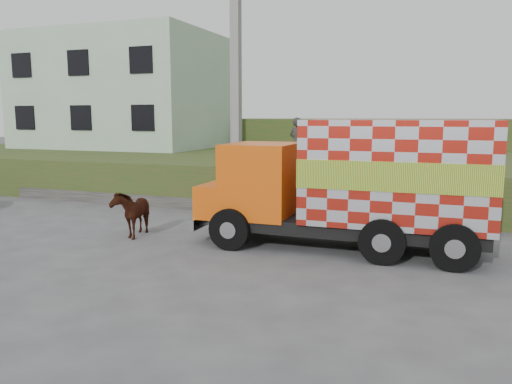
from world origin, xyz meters
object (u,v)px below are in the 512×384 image
at_px(cow, 132,212).
at_px(utility_pole, 236,88).
at_px(pedestrian, 297,142).
at_px(cargo_truck, 356,184).

bearing_deg(cow, utility_pole, 62.43).
relative_size(utility_pole, pedestrian, 4.91).
bearing_deg(pedestrian, utility_pole, 27.54).
height_order(cow, pedestrian, pedestrian).
distance_m(cow, pedestrian, 6.00).
bearing_deg(cargo_truck, utility_pole, 139.97).
bearing_deg(pedestrian, cargo_truck, 140.54).
relative_size(utility_pole, cow, 5.34).
bearing_deg(utility_pole, cargo_truck, -39.22).
bearing_deg(pedestrian, cow, 74.74).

